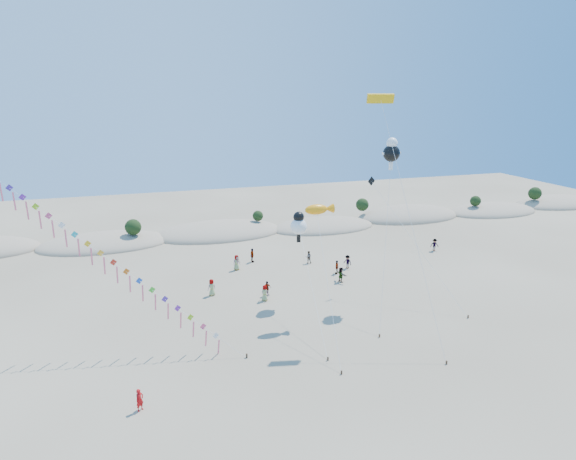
{
  "coord_description": "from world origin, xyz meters",
  "views": [
    {
      "loc": [
        -10.57,
        -23.17,
        20.0
      ],
      "look_at": [
        1.0,
        14.0,
        8.95
      ],
      "focal_mm": 30.0,
      "sensor_mm": 36.0,
      "label": 1
    }
  ],
  "objects_px": {
    "fish_kite": "(319,210)",
    "parafoil_kite": "(382,103)",
    "flyer_foreground": "(140,400)",
    "kite_train": "(51,219)"
  },
  "relations": [
    {
      "from": "kite_train",
      "to": "flyer_foreground",
      "type": "height_order",
      "value": "kite_train"
    },
    {
      "from": "fish_kite",
      "to": "parafoil_kite",
      "type": "xyz_separation_m",
      "value": [
        4.69,
        -1.78,
        9.2
      ]
    },
    {
      "from": "kite_train",
      "to": "flyer_foreground",
      "type": "bearing_deg",
      "value": -63.09
    },
    {
      "from": "kite_train",
      "to": "flyer_foreground",
      "type": "distance_m",
      "value": 15.97
    },
    {
      "from": "parafoil_kite",
      "to": "flyer_foreground",
      "type": "height_order",
      "value": "parafoil_kite"
    },
    {
      "from": "kite_train",
      "to": "parafoil_kite",
      "type": "bearing_deg",
      "value": -5.84
    },
    {
      "from": "kite_train",
      "to": "parafoil_kite",
      "type": "height_order",
      "value": "kite_train"
    },
    {
      "from": "flyer_foreground",
      "to": "kite_train",
      "type": "bearing_deg",
      "value": 78.38
    },
    {
      "from": "parafoil_kite",
      "to": "kite_train",
      "type": "bearing_deg",
      "value": 174.16
    },
    {
      "from": "fish_kite",
      "to": "parafoil_kite",
      "type": "relative_size",
      "value": 0.54
    }
  ]
}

